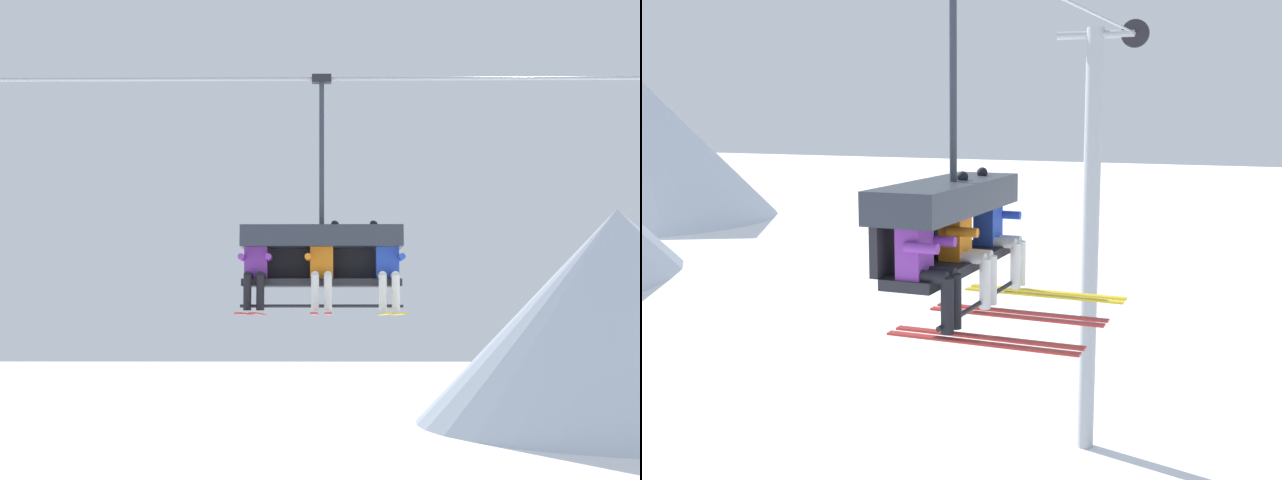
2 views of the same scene
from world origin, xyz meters
TOP-DOWN VIEW (x-y plane):
  - mountain_peak_central at (15.97, 31.00)m, footprint 22.03×22.03m
  - lift_cable at (1.64, -0.80)m, footprint 18.20×0.05m
  - chairlift_chair at (0.20, -0.73)m, footprint 2.27×0.74m
  - skier_purple at (-0.72, -0.95)m, footprint 0.46×1.70m
  - skier_orange at (0.20, -0.94)m, footprint 0.48×1.70m
  - skier_blue at (1.12, -0.94)m, footprint 0.48×1.70m

SIDE VIEW (x-z plane):
  - mountain_peak_central at x=15.97m, z-range 0.00..11.52m
  - skier_purple at x=-0.72m, z-range 5.53..6.76m
  - skier_orange at x=0.20m, z-range 5.50..6.84m
  - skier_blue at x=1.12m, z-range 5.50..6.84m
  - chairlift_chair at x=0.20m, z-range 4.78..8.14m
  - lift_cable at x=1.64m, z-range 8.86..8.91m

